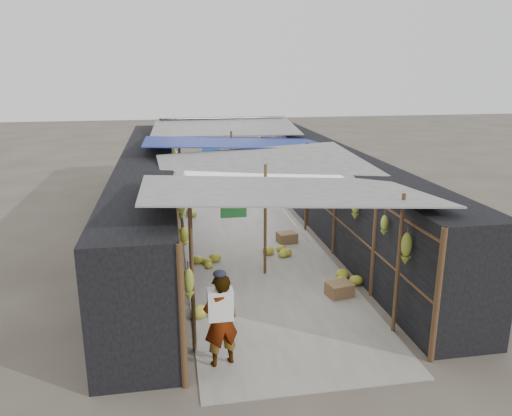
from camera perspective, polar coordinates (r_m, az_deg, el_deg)
ground at (r=9.14m, az=4.73°, el=-14.85°), size 80.00×80.00×0.00m
aisle_slab at (r=14.98m, az=-1.52°, el=-2.28°), size 3.60×16.00×0.02m
stall_left at (r=14.54m, az=-12.14°, el=1.47°), size 1.40×15.00×2.30m
stall_right at (r=15.29m, az=8.51°, el=2.36°), size 1.40×15.00×2.30m
crate_near at (r=13.71m, az=3.54°, el=-3.42°), size 0.57×0.48×0.30m
crate_mid at (r=10.74m, az=9.52°, el=-9.21°), size 0.58×0.50×0.31m
crate_back at (r=19.55m, az=-5.35°, el=2.32°), size 0.49×0.46×0.25m
black_basin at (r=19.34m, az=1.56°, el=2.15°), size 0.65×0.65×0.20m
vendor_elderly at (r=8.11m, az=-4.06°, el=-12.71°), size 0.66×0.52×1.58m
shopper_blue at (r=17.68m, az=-4.86°, el=3.20°), size 0.91×0.77×1.64m
vendor_seated at (r=19.04m, az=1.71°, el=2.90°), size 0.45×0.60×0.83m
market_canopy at (r=14.76m, az=-1.68°, el=7.01°), size 5.62×15.20×2.77m
hanging_bananas at (r=14.60m, az=-1.51°, el=3.80°), size 3.96×14.46×0.77m
floor_bananas at (r=14.84m, az=-1.88°, el=-1.87°), size 3.80×10.66×0.34m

